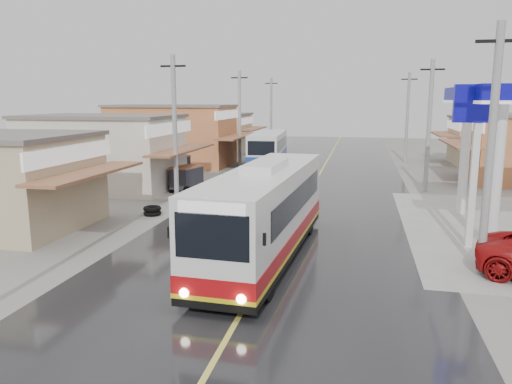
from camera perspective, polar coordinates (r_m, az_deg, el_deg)
ground at (r=18.08m, az=1.82°, el=-7.68°), size 120.00×120.00×0.00m
road at (r=32.55m, az=6.42°, el=0.50°), size 12.00×90.00×0.02m
centre_line at (r=32.54m, az=6.42°, el=0.52°), size 0.15×90.00×0.01m
shopfronts_left at (r=38.80m, az=-12.62°, el=1.92°), size 11.00×44.00×5.20m
utility_poles_left at (r=34.85m, az=-4.95°, el=1.18°), size 1.60×50.00×8.00m
utility_poles_right at (r=32.66m, az=18.74°, el=0.02°), size 1.60×36.00×8.00m
coach_bus at (r=17.87m, az=1.10°, el=-2.31°), size 3.14×11.24×3.47m
second_bus at (r=41.62m, az=1.40°, el=4.93°), size 2.91×8.93×2.92m
cyclist at (r=27.98m, az=-0.83°, el=0.16°), size 0.89×1.79×1.85m
tricycle_near at (r=30.94m, az=-7.97°, el=1.66°), size 1.85×2.38×1.62m
tricycle_far at (r=34.30m, az=-9.54°, el=2.73°), size 2.17×2.77×1.87m
tyre_stack at (r=25.19m, az=-11.77°, el=-2.11°), size 0.89×0.89×0.45m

